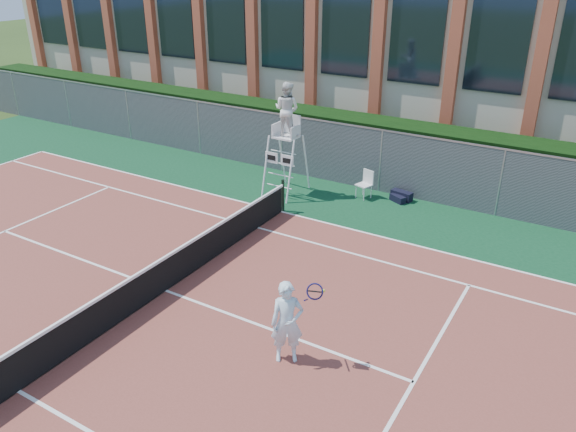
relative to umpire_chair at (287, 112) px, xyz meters
The scene contains 12 objects.
ground 7.64m from the umpire_chair, 84.14° to the right, with size 120.00×120.00×0.00m, color #233814.
apron 6.73m from the umpire_chair, 83.18° to the right, with size 36.00×20.00×0.01m, color #0C371D.
tennis_court 7.64m from the umpire_chair, 84.14° to the right, with size 23.77×10.97×0.02m, color brown.
tennis_net 7.46m from the umpire_chair, 84.14° to the right, with size 0.10×11.30×1.10m.
fence 2.58m from the umpire_chair, 67.49° to the left, with size 40.00×0.06×2.20m, color #595E60, non-canonical shape.
hedge 3.51m from the umpire_chair, 76.19° to the left, with size 40.00×1.40×2.20m, color black.
building 11.00m from the umpire_chair, 86.20° to the left, with size 45.00×10.60×8.22m.
umpire_chair is the anchor object (origin of this frame).
plastic_chair 3.56m from the umpire_chair, 21.24° to the left, with size 0.57×0.57×0.97m.
sports_bag_near 4.79m from the umpire_chair, 20.96° to the left, with size 0.73×0.29×0.31m, color black.
sports_bag_far 4.71m from the umpire_chair, 17.92° to the left, with size 0.57×0.25×0.23m, color black.
tennis_player 9.21m from the umpire_chair, 58.92° to the right, with size 1.06×0.82×1.81m.
Camera 1 is at (8.68, -8.57, 7.59)m, focal length 35.00 mm.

